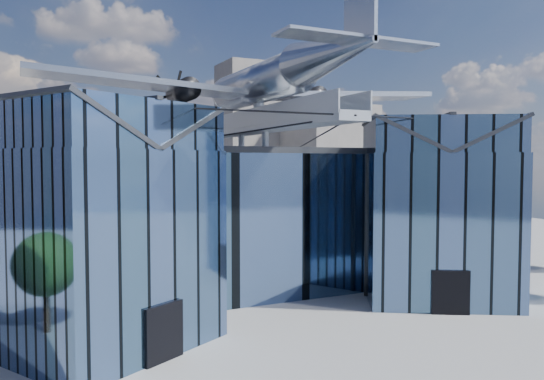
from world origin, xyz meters
name	(u,v)px	position (x,y,z in m)	size (l,w,h in m)	color
ground_plane	(286,312)	(0.00, 0.00, 0.00)	(120.00, 120.00, 0.00)	gray
museum	(248,211)	(0.00, 5.82, 5.54)	(32.88, 24.50, 17.60)	#436189
bg_towers	(138,155)	(1.45, 50.49, 10.01)	(77.00, 24.50, 26.00)	slate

